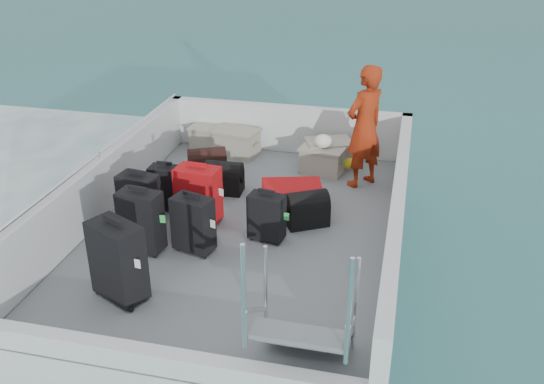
{
  "coord_description": "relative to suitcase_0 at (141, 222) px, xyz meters",
  "views": [
    {
      "loc": [
        1.74,
        -5.89,
        4.08
      ],
      "look_at": [
        0.3,
        0.22,
        1.0
      ],
      "focal_mm": 40.0,
      "sensor_mm": 36.0,
      "label": 1
    }
  ],
  "objects": [
    {
      "name": "duffel_0",
      "position": [
        0.06,
        1.97,
        -0.19
      ],
      "size": [
        0.58,
        0.49,
        0.32
      ],
      "primitive_type": null,
      "rotation": [
        0.0,
        0.0,
        0.45
      ],
      "color": "black",
      "rests_on": "deck"
    },
    {
      "name": "suitcase_2",
      "position": [
        -0.12,
        0.98,
        -0.07
      ],
      "size": [
        0.38,
        0.23,
        0.55
      ],
      "primitive_type": "cube",
      "rotation": [
        0.0,
        0.0,
        0.01
      ],
      "color": "black",
      "rests_on": "deck"
    },
    {
      "name": "suitcase_7",
      "position": [
        1.24,
        0.53,
        -0.07
      ],
      "size": [
        0.42,
        0.28,
        0.55
      ],
      "primitive_type": "cube",
      "rotation": [
        0.0,
        0.0,
        -0.16
      ],
      "color": "black",
      "rests_on": "deck"
    },
    {
      "name": "crate_0",
      "position": [
        -0.21,
        2.93,
        -0.18
      ],
      "size": [
        0.6,
        0.45,
        0.34
      ],
      "primitive_type": "cube",
      "rotation": [
        0.0,
        0.0,
        -0.13
      ],
      "color": "gray",
      "rests_on": "deck"
    },
    {
      "name": "deck",
      "position": [
        0.91,
        0.73,
        -0.36
      ],
      "size": [
        3.3,
        4.7,
        0.02
      ],
      "primitive_type": "cube",
      "color": "slate",
      "rests_on": "ferry_hull"
    },
    {
      "name": "white_bag",
      "position": [
        1.56,
        2.49,
        0.08
      ],
      "size": [
        0.24,
        0.24,
        0.18
      ],
      "primitive_type": "ellipsoid",
      "color": "white",
      "rests_on": "crate_2"
    },
    {
      "name": "crate_3",
      "position": [
        1.6,
        2.71,
        -0.17
      ],
      "size": [
        0.7,
        0.6,
        0.35
      ],
      "primitive_type": "cube",
      "rotation": [
        0.0,
        0.0,
        0.39
      ],
      "color": "gray",
      "rests_on": "deck"
    },
    {
      "name": "yellow_bag",
      "position": [
        1.87,
        2.7,
        -0.24
      ],
      "size": [
        0.28,
        0.26,
        0.22
      ],
      "primitive_type": "ellipsoid",
      "color": "yellow",
      "rests_on": "deck"
    },
    {
      "name": "crate_1",
      "position": [
        0.22,
        2.82,
        -0.17
      ],
      "size": [
        0.67,
        0.52,
        0.36
      ],
      "primitive_type": "cube",
      "rotation": [
        0.0,
        0.0,
        -0.19
      ],
      "color": "gray",
      "rests_on": "deck"
    },
    {
      "name": "suitcase_3",
      "position": [
        0.15,
        -0.84,
        0.05
      ],
      "size": [
        0.6,
        0.5,
        0.78
      ],
      "primitive_type": "cube",
      "rotation": [
        0.0,
        0.0,
        -0.46
      ],
      "color": "black",
      "rests_on": "deck"
    },
    {
      "name": "ground",
      "position": [
        0.91,
        0.73,
        -0.97
      ],
      "size": [
        160.0,
        160.0,
        0.0
      ],
      "primitive_type": "plane",
      "color": "#1A5B58",
      "rests_on": "ground"
    },
    {
      "name": "suitcase_5",
      "position": [
        0.37,
        0.75,
        -0.0
      ],
      "size": [
        0.52,
        0.33,
        0.68
      ],
      "primitive_type": "cube",
      "rotation": [
        0.0,
        0.0,
        -0.08
      ],
      "color": "#B70E12",
      "rests_on": "deck"
    },
    {
      "name": "suitcase_8",
      "position": [
        1.35,
        1.39,
        -0.2
      ],
      "size": [
        0.83,
        0.66,
        0.29
      ],
      "primitive_type": "cube",
      "rotation": [
        0.0,
        0.0,
        1.84
      ],
      "color": "#B70E12",
      "rests_on": "deck"
    },
    {
      "name": "suitcase_4",
      "position": [
        0.54,
        0.12,
        -0.03
      ],
      "size": [
        0.47,
        0.35,
        0.63
      ],
      "primitive_type": "cube",
      "rotation": [
        0.0,
        0.0,
        -0.26
      ],
      "color": "black",
      "rests_on": "deck"
    },
    {
      "name": "passenger",
      "position": [
        2.12,
        2.23,
        0.46
      ],
      "size": [
        0.67,
        0.7,
        1.61
      ],
      "primitive_type": "imported",
      "rotation": [
        0.0,
        0.0,
        -2.27
      ],
      "color": "red",
      "rests_on": "deck"
    },
    {
      "name": "crate_2",
      "position": [
        1.56,
        2.49,
        -0.18
      ],
      "size": [
        0.62,
        0.47,
        0.34
      ],
      "primitive_type": "cube",
      "rotation": [
        0.0,
        0.0,
        -0.17
      ],
      "color": "gray",
      "rests_on": "deck"
    },
    {
      "name": "duffel_2",
      "position": [
        1.61,
        0.97,
        -0.19
      ],
      "size": [
        0.57,
        0.5,
        0.32
      ],
      "primitive_type": null,
      "rotation": [
        0.0,
        0.0,
        0.52
      ],
      "color": "black",
      "rests_on": "deck"
    },
    {
      "name": "deck_fittings",
      "position": [
        1.25,
        0.41,
        0.03
      ],
      "size": [
        3.6,
        5.0,
        0.9
      ],
      "color": "silver",
      "rests_on": "deck"
    },
    {
      "name": "suitcase_1",
      "position": [
        -0.23,
        0.45,
        -0.02
      ],
      "size": [
        0.47,
        0.31,
        0.66
      ],
      "primitive_type": "cube",
      "rotation": [
        0.0,
        0.0,
        -0.15
      ],
      "color": "black",
      "rests_on": "deck"
    },
    {
      "name": "duffel_1",
      "position": [
        0.42,
        1.58,
        -0.19
      ],
      "size": [
        0.49,
        0.32,
        0.32
      ],
      "primitive_type": null,
      "rotation": [
        0.0,
        0.0,
        0.04
      ],
      "color": "black",
      "rests_on": "deck"
    },
    {
      "name": "suitcase_0",
      "position": [
        0.0,
        0.0,
        0.0
      ],
      "size": [
        0.48,
        0.31,
        0.69
      ],
      "primitive_type": "cube",
      "rotation": [
        0.0,
        0.0,
        -0.12
      ],
      "color": "black",
      "rests_on": "deck"
    },
    {
      "name": "ferry_hull",
      "position": [
        0.91,
        0.73,
        -0.67
      ],
      "size": [
        3.6,
        5.0,
        0.6
      ],
      "primitive_type": "cube",
      "color": "silver",
      "rests_on": "ground"
    }
  ]
}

